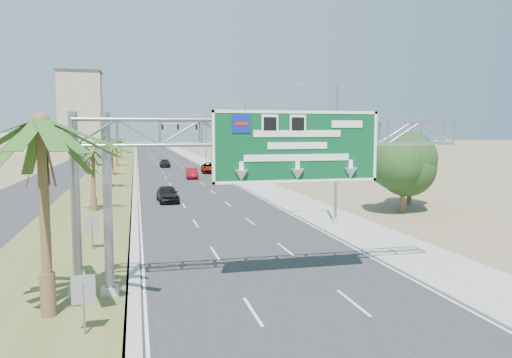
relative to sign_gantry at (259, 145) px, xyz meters
The scene contains 30 objects.
road 100.26m from the sign_gantry, 89.39° to the left, with size 12.00×300.00×0.02m, color #28282B.
sidewalk_right 100.71m from the sign_gantry, 84.54° to the left, with size 4.00×300.00×0.10m, color #9E9B93.
median_grass 100.65m from the sign_gantry, 95.10° to the left, with size 7.00×300.00×0.12m, color #515E29.
opposing_road 101.51m from the sign_gantry, 99.05° to the left, with size 8.00×300.00×0.02m, color #28282B.
sign_gantry is the anchor object (origin of this frame).
palm_near 8.41m from the sign_gantry, 166.68° to the right, with size 5.70×5.70×8.35m.
palm_row_b 23.66m from the sign_gantry, 110.92° to the left, with size 3.99×3.99×5.95m.
palm_row_c 39.00m from the sign_gantry, 102.50° to the left, with size 3.99×3.99×6.75m.
palm_row_d 56.73m from the sign_gantry, 98.56° to the left, with size 3.99×3.99×5.45m.
palm_row_e 75.55m from the sign_gantry, 96.41° to the left, with size 3.99×3.99×6.15m.
palm_row_f 100.44m from the sign_gantry, 94.82° to the left, with size 3.99×3.99×5.75m.
streetlight_near 14.75m from the sign_gantry, 55.30° to the left, with size 3.27×0.44×10.00m.
streetlight_mid 42.92m from the sign_gantry, 78.76° to the left, with size 3.27×0.44×10.00m.
streetlight_far 78.53m from the sign_gantry, 83.89° to the left, with size 3.27×0.44×10.00m.
signal_mast 62.37m from the sign_gantry, 84.26° to the left, with size 10.28×0.71×8.00m.
store_building 60.77m from the sign_gantry, 67.64° to the left, with size 18.00×10.00×4.00m, color #CCB88A.
oak_near 22.77m from the sign_gantry, 45.02° to the left, with size 4.50×4.50×6.80m.
oak_far 27.77m from the sign_gantry, 46.48° to the left, with size 3.50×3.50×5.60m.
median_signback_a 9.06m from the sign_gantry, 149.77° to the right, with size 0.75×0.08×2.08m.
median_signback_b 11.90m from the sign_gantry, 132.65° to the left, with size 0.75×0.08×2.08m.
tower_distant 242.33m from the sign_gantry, 97.34° to the left, with size 20.00×16.00×35.00m, color gray.
building_distant_left 156.40m from the sign_gantry, 106.32° to the left, with size 24.00×14.00×6.00m, color #CCB88A.
building_distant_right 133.78m from the sign_gantry, 76.57° to the left, with size 20.00×12.00×5.00m, color #CCB88A.
car_left_lane 27.14m from the sign_gantry, 94.75° to the left, with size 1.84×4.57×1.56m, color black.
car_mid_lane 49.39m from the sign_gantry, 87.08° to the left, with size 1.53×4.38×1.44m, color maroon.
car_right_lane 58.47m from the sign_gantry, 83.69° to the left, with size 2.71×5.87×1.63m, color gray.
car_far 72.01m from the sign_gantry, 89.92° to the left, with size 1.92×4.72×1.37m, color black.
pole_sign_red_near 50.21m from the sign_gantry, 78.09° to the left, with size 2.39×0.92×8.85m.
pole_sign_blue 58.15m from the sign_gantry, 76.24° to the left, with size 2.00×0.37×7.87m.
pole_sign_red_far 62.09m from the sign_gantry, 80.67° to the left, with size 2.16×1.08×8.20m.
Camera 1 is at (-6.07, -10.37, 6.67)m, focal length 35.00 mm.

